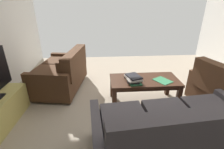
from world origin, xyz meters
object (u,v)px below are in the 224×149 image
(armchair_side, at_px, (224,89))
(tv_remote, at_px, (126,76))
(book_stack, at_px, (134,79))
(loose_magazine, at_px, (163,81))
(sofa_main, at_px, (175,133))
(loveseat_near, at_px, (63,73))
(coffee_table, at_px, (144,83))

(armchair_side, height_order, tv_remote, armchair_side)
(book_stack, distance_m, loose_magazine, 0.50)
(armchair_side, bearing_deg, book_stack, -6.17)
(sofa_main, xyz_separation_m, book_stack, (0.27, -1.05, 0.16))
(loveseat_near, relative_size, book_stack, 4.01)
(loveseat_near, relative_size, tv_remote, 8.29)
(sofa_main, height_order, tv_remote, sofa_main)
(armchair_side, bearing_deg, sofa_main, 36.34)
(coffee_table, relative_size, loose_magazine, 4.23)
(loveseat_near, bearing_deg, tv_remote, 157.84)
(sofa_main, distance_m, coffee_table, 1.14)
(sofa_main, xyz_separation_m, loveseat_near, (1.57, -1.77, 0.00))
(tv_remote, bearing_deg, loose_magazine, 159.94)
(sofa_main, height_order, coffee_table, sofa_main)
(sofa_main, relative_size, coffee_table, 1.63)
(armchair_side, distance_m, book_stack, 1.50)
(sofa_main, height_order, loveseat_near, sofa_main)
(armchair_side, height_order, book_stack, armchair_side)
(sofa_main, bearing_deg, tv_remote, -74.32)
(sofa_main, height_order, book_stack, sofa_main)
(sofa_main, distance_m, loose_magazine, 1.09)
(loveseat_near, distance_m, book_stack, 1.49)
(tv_remote, xyz_separation_m, loose_magazine, (-0.58, 0.21, -0.01))
(armchair_side, distance_m, loose_magazine, 1.01)
(loveseat_near, xyz_separation_m, coffee_table, (-1.51, 0.63, 0.03))
(tv_remote, bearing_deg, sofa_main, 105.68)
(book_stack, bearing_deg, tv_remote, -69.28)
(coffee_table, xyz_separation_m, tv_remote, (0.29, -0.13, 0.08))
(loose_magazine, bearing_deg, sofa_main, 48.34)
(loveseat_near, bearing_deg, book_stack, 151.15)
(loveseat_near, bearing_deg, coffee_table, 157.44)
(coffee_table, height_order, tv_remote, tv_remote)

